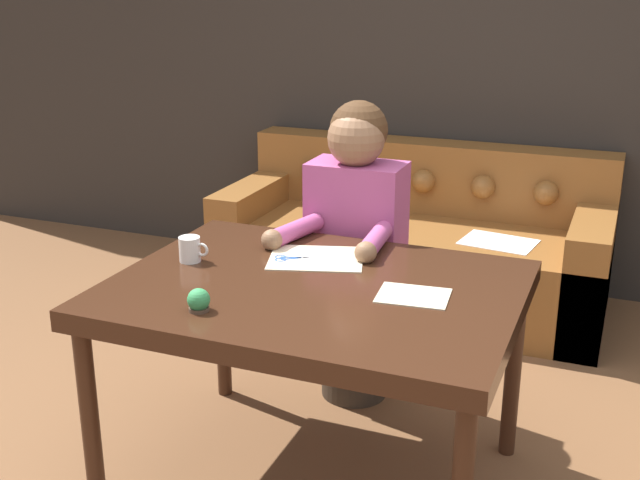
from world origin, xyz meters
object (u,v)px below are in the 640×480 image
Objects in this scene: couch at (414,247)px; person at (355,250)px; pin_cushion at (199,301)px; mug at (190,249)px; dining_table at (315,304)px; scissors at (294,258)px.

couch is 1.62× the size of person.
couch and pin_cushion have the same top height.
mug is 1.58× the size of pin_cushion.
couch is at bearing 78.77° from mug.
dining_table is 0.43m from pin_cushion.
person is (-0.09, 0.64, -0.03)m from dining_table.
couch is at bearing 87.35° from pin_cushion.
scissors reaches higher than dining_table.
couch is 2.18m from pin_cushion.
person is 17.74× the size of pin_cushion.
pin_cushion is (-0.10, -2.12, 0.50)m from couch.
dining_table is 11.78× the size of mug.
pin_cushion is (-0.08, -0.53, 0.03)m from scissors.
couch is at bearing 92.90° from person.
scissors is 0.37m from mug.
mug is at bearing -123.69° from person.
couch reaches higher than scissors.
mug reaches higher than pin_cushion.
mug is (-0.35, -1.75, 0.51)m from couch.
dining_table is at bearing -85.37° from couch.
couch is 18.17× the size of mug.
person reaches higher than couch.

